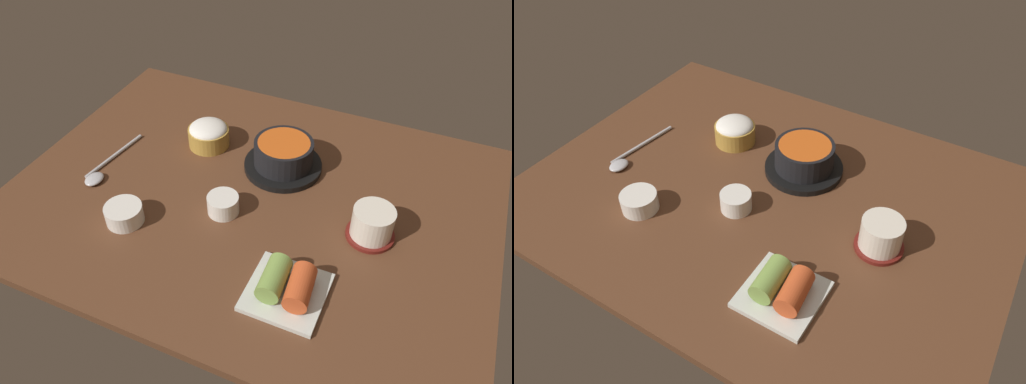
# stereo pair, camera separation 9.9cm
# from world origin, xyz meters

# --- Properties ---
(dining_table) EXTENTS (1.00, 0.76, 0.02)m
(dining_table) POSITION_xyz_m (0.00, 0.00, 0.01)
(dining_table) COLOR #56331E
(dining_table) RESTS_ON ground
(stone_pot) EXTENTS (0.17, 0.17, 0.07)m
(stone_pot) POSITION_xyz_m (0.03, 0.11, 0.05)
(stone_pot) COLOR black
(stone_pot) RESTS_ON dining_table
(rice_bowl) EXTENTS (0.10, 0.10, 0.06)m
(rice_bowl) POSITION_xyz_m (-0.16, 0.12, 0.05)
(rice_bowl) COLOR #B78C38
(rice_bowl) RESTS_ON dining_table
(tea_cup_with_saucer) EXTENTS (0.09, 0.09, 0.07)m
(tea_cup_with_saucer) POSITION_xyz_m (0.26, -0.02, 0.05)
(tea_cup_with_saucer) COLOR maroon
(tea_cup_with_saucer) RESTS_ON dining_table
(banchan_cup_center) EXTENTS (0.06, 0.06, 0.04)m
(banchan_cup_center) POSITION_xyz_m (-0.03, -0.07, 0.04)
(banchan_cup_center) COLOR white
(banchan_cup_center) RESTS_ON dining_table
(kimchi_plate) EXTENTS (0.13, 0.13, 0.05)m
(kimchi_plate) POSITION_xyz_m (0.16, -0.21, 0.04)
(kimchi_plate) COLOR silver
(kimchi_plate) RESTS_ON dining_table
(side_bowl_near) EXTENTS (0.08, 0.08, 0.04)m
(side_bowl_near) POSITION_xyz_m (-0.20, -0.17, 0.04)
(side_bowl_near) COLOR white
(side_bowl_near) RESTS_ON dining_table
(spoon) EXTENTS (0.05, 0.20, 0.01)m
(spoon) POSITION_xyz_m (-0.33, -0.07, 0.03)
(spoon) COLOR #B7B7BC
(spoon) RESTS_ON dining_table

